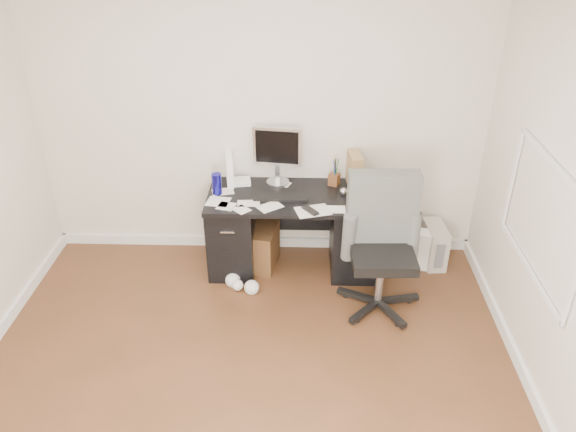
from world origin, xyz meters
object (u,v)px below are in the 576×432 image
object	(u,v)px
wicker_basket	(254,246)
pc_tower	(434,244)
keyboard	(281,196)
lcd_monitor	(277,156)
office_chair	(383,248)
desk	(293,229)

from	to	relation	value
wicker_basket	pc_tower	bearing A→B (deg)	3.12
pc_tower	keyboard	bearing A→B (deg)	-177.81
wicker_basket	lcd_monitor	bearing A→B (deg)	45.24
office_chair	pc_tower	size ratio (longest dim) A/B	3.01
lcd_monitor	keyboard	bearing A→B (deg)	-74.14
office_chair	wicker_basket	xyz separation A→B (m)	(-1.09, 0.58, -0.38)
keyboard	pc_tower	size ratio (longest dim) A/B	1.23
lcd_monitor	office_chair	xyz separation A→B (m)	(0.88, -0.80, -0.44)
keyboard	wicker_basket	world-z (taller)	keyboard
desk	wicker_basket	distance (m)	0.41
desk	lcd_monitor	distance (m)	0.68
lcd_monitor	pc_tower	bearing A→B (deg)	2.65
lcd_monitor	pc_tower	world-z (taller)	lcd_monitor
lcd_monitor	wicker_basket	bearing A→B (deg)	-127.31
wicker_basket	desk	bearing A→B (deg)	-2.22
lcd_monitor	keyboard	world-z (taller)	lcd_monitor
office_chair	desk	bearing A→B (deg)	140.29
desk	wicker_basket	size ratio (longest dim) A/B	3.78
desk	keyboard	distance (m)	0.38
desk	pc_tower	world-z (taller)	desk
lcd_monitor	wicker_basket	xyz separation A→B (m)	(-0.21, -0.21, -0.83)
pc_tower	lcd_monitor	bearing A→B (deg)	171.17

